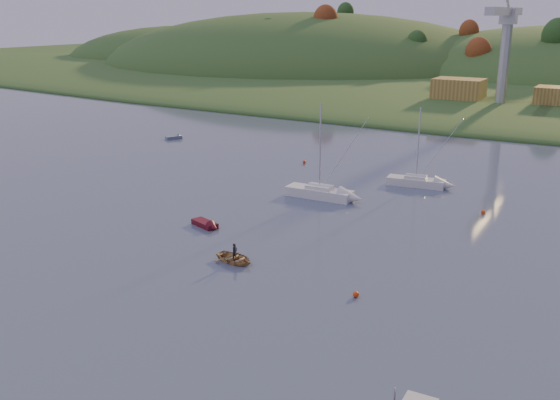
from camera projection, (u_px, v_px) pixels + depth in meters
The scene contains 19 objects.
ground at pixel (47, 372), 39.12m from camera, with size 500.00×500.00×0.00m, color #353C56.
far_shore at pixel (558, 74), 228.74m from camera, with size 620.00×220.00×1.50m, color #305421.
shore_slope at pixel (526, 93), 175.15m from camera, with size 640.00×150.00×7.00m, color #305421.
hill_left_far at pixel (189, 60), 294.31m from camera, with size 120.00×100.00×32.00m, color #305421.
hill_left at pixel (304, 69), 247.85m from camera, with size 170.00×140.00×44.00m, color #305421.
hillside_trees at pixel (538, 86), 191.64m from camera, with size 280.00×50.00×32.00m, color #19461A, non-canonical shape.
wharf at pixel (515, 110), 136.92m from camera, with size 42.00×16.00×2.40m, color slate.
shed_west at pixel (459, 89), 143.04m from camera, with size 11.00×8.00×4.80m, color olive.
shed_east at pixel (557, 96), 133.75m from camera, with size 9.00×7.00×4.00m, color olive.
dock_crane at pixel (505, 35), 130.80m from camera, with size 3.20×28.00×20.30m.
sailboat_near at pixel (319, 192), 75.84m from camera, with size 8.35×2.73×11.49m.
sailboat_far at pixel (416, 181), 81.01m from camera, with size 7.59×3.13×10.22m.
canoe at pixel (235, 258), 56.21m from camera, with size 2.77×3.87×0.80m, color #9E8157.
paddler at pixel (235, 254), 56.10m from camera, with size 0.56×0.37×1.55m, color black.
red_tender at pixel (209, 225), 65.24m from camera, with size 4.05×2.49×1.30m.
grey_dinghy at pixel (177, 137), 111.66m from camera, with size 2.73×3.45×1.23m.
buoy_0 at pixel (356, 294), 49.34m from camera, with size 0.50×0.50×0.50m, color #E63B0C.
buoy_1 at pixel (483, 212), 69.68m from camera, with size 0.50×0.50×0.50m, color #E63B0C.
buoy_2 at pixel (304, 162), 93.13m from camera, with size 0.50×0.50×0.50m, color #E63B0C.
Camera 1 is at (30.06, -22.13, 21.63)m, focal length 40.00 mm.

